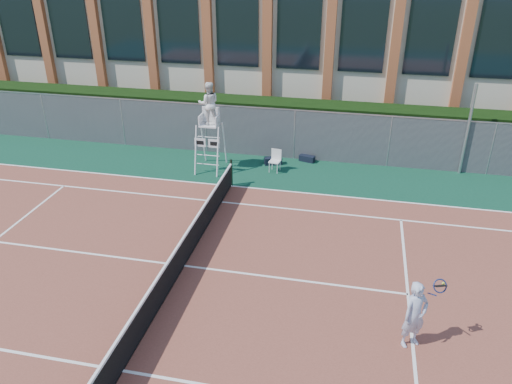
% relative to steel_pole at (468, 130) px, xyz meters
% --- Properties ---
extents(ground, '(120.00, 120.00, 0.00)m').
position_rel_steel_pole_xyz_m(ground, '(-8.94, -8.70, -1.87)').
color(ground, '#233814').
extents(apron, '(36.00, 20.00, 0.01)m').
position_rel_steel_pole_xyz_m(apron, '(-8.94, -7.70, -1.86)').
color(apron, '#0D3927').
rests_on(apron, ground).
extents(tennis_court, '(23.77, 10.97, 0.02)m').
position_rel_steel_pole_xyz_m(tennis_court, '(-8.94, -8.70, -1.85)').
color(tennis_court, brown).
rests_on(tennis_court, apron).
extents(tennis_net, '(0.10, 11.30, 1.10)m').
position_rel_steel_pole_xyz_m(tennis_net, '(-8.94, -8.70, -1.33)').
color(tennis_net, black).
rests_on(tennis_net, ground).
extents(fence, '(40.00, 0.06, 2.20)m').
position_rel_steel_pole_xyz_m(fence, '(-8.94, 0.10, -0.77)').
color(fence, '#595E60').
rests_on(fence, ground).
extents(hedge, '(40.00, 1.40, 2.20)m').
position_rel_steel_pole_xyz_m(hedge, '(-8.94, 1.30, -0.77)').
color(hedge, black).
rests_on(hedge, ground).
extents(building, '(45.00, 10.60, 8.22)m').
position_rel_steel_pole_xyz_m(building, '(-8.94, 9.25, 2.28)').
color(building, beige).
rests_on(building, ground).
extents(steel_pole, '(0.12, 0.12, 3.73)m').
position_rel_steel_pole_xyz_m(steel_pole, '(0.00, 0.00, 0.00)').
color(steel_pole, '#9EA0A5').
rests_on(steel_pole, ground).
extents(umpire_chair, '(1.04, 1.60, 3.72)m').
position_rel_steel_pole_xyz_m(umpire_chair, '(-10.19, -1.65, 0.85)').
color(umpire_chair, white).
rests_on(umpire_chair, ground).
extents(plastic_chair, '(0.50, 0.50, 0.93)m').
position_rel_steel_pole_xyz_m(plastic_chair, '(-7.49, -1.37, -1.31)').
color(plastic_chair, silver).
rests_on(plastic_chair, apron).
extents(sports_bag_near, '(0.79, 0.53, 0.31)m').
position_rel_steel_pole_xyz_m(sports_bag_near, '(-7.71, -0.73, -1.70)').
color(sports_bag_near, black).
rests_on(sports_bag_near, apron).
extents(sports_bag_far, '(0.71, 0.46, 0.26)m').
position_rel_steel_pole_xyz_m(sports_bag_far, '(-6.32, -0.10, -1.72)').
color(sports_bag_far, black).
rests_on(sports_bag_far, apron).
extents(tennis_player, '(1.03, 0.79, 1.75)m').
position_rel_steel_pole_xyz_m(tennis_player, '(-2.61, -10.60, -0.96)').
color(tennis_player, '#B1B8D4').
rests_on(tennis_player, tennis_court).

